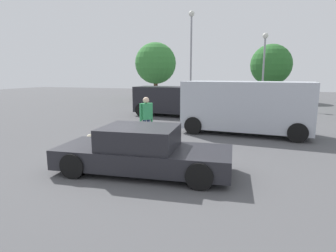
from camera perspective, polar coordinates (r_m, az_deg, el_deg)
The scene contains 10 objects.
ground_plane at distance 7.90m, azimuth -5.72°, elevation -8.61°, with size 80.00×80.00×0.00m, color #515154.
sedan_foreground at distance 7.50m, azimuth -5.18°, elevation -5.13°, with size 4.72×2.22×1.23m.
dog at distance 10.42m, azimuth -16.04°, elevation -2.70°, with size 0.28×0.63×0.44m.
van_white at distance 12.71m, azimuth 15.53°, elevation 3.95°, with size 5.44×2.48×2.26m.
suv_dark at distance 17.60m, azimuth 0.87°, elevation 5.30°, with size 4.66×2.18×1.81m.
pedestrian at distance 10.79m, azimuth -4.42°, elevation 2.19°, with size 0.43×0.48×1.73m.
light_post_near at distance 22.82m, azimuth 4.70°, elevation 16.20°, with size 0.44×0.44×7.33m.
light_post_mid at distance 23.66m, azimuth 18.87°, elevation 13.16°, with size 0.44×0.44×5.69m.
tree_back_left at distance 29.47m, azimuth 20.11°, elevation 11.53°, with size 3.91×3.91×5.42m.
tree_back_center at distance 28.46m, azimuth -2.53°, elevation 12.53°, with size 4.02×4.02×5.64m.
Camera 1 is at (3.14, -6.78, 2.57)m, focal length 30.16 mm.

